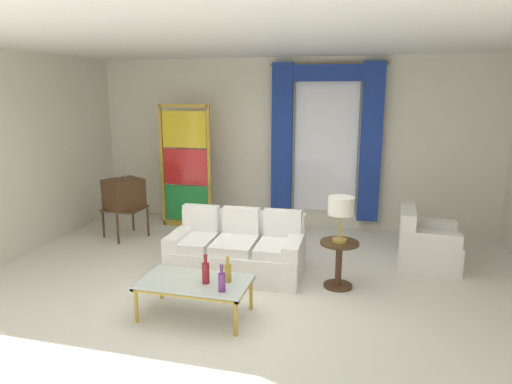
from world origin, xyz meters
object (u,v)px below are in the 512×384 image
round_side_table (339,260)px  table_lamp_brass (341,208)px  couch_white_long (238,250)px  bottle_blue_decanter (222,281)px  coffee_table (195,284)px  bottle_amber_squat (206,271)px  bottle_crystal_tall (228,272)px  stained_glass_divider (185,169)px  vintage_tv (124,195)px  armchair_white (425,245)px  peacock_figurine (198,222)px

round_side_table → table_lamp_brass: size_ratio=1.04×
couch_white_long → bottle_blue_decanter: (0.28, -1.49, 0.22)m
coffee_table → bottle_amber_squat: bearing=-10.3°
coffee_table → bottle_crystal_tall: 0.39m
coffee_table → table_lamp_brass: (1.45, 1.16, 0.65)m
stained_glass_divider → table_lamp_brass: 3.49m
vintage_tv → round_side_table: vintage_tv is taller
bottle_crystal_tall → coffee_table: bearing=-169.0°
armchair_white → couch_white_long: bearing=-159.7°
coffee_table → round_side_table: round_side_table is taller
vintage_tv → stained_glass_divider: size_ratio=0.61×
couch_white_long → vintage_tv: 2.52m
stained_glass_divider → peacock_figurine: 1.01m
bottle_amber_squat → round_side_table: (1.31, 1.19, -0.19)m
bottle_blue_decanter → bottle_amber_squat: (-0.23, 0.14, 0.02)m
table_lamp_brass → peacock_figurine: bearing=148.1°
vintage_tv → peacock_figurine: (1.14, 0.42, -0.51)m
coffee_table → bottle_crystal_tall: (0.36, 0.07, 0.15)m
bottle_amber_squat → stained_glass_divider: stained_glass_divider is taller
coffee_table → armchair_white: bearing=41.0°
armchair_white → round_side_table: armchair_white is taller
round_side_table → bottle_crystal_tall: bearing=-135.1°
vintage_tv → table_lamp_brass: size_ratio=2.36×
couch_white_long → bottle_crystal_tall: couch_white_long is taller
vintage_tv → stained_glass_divider: stained_glass_divider is taller
coffee_table → table_lamp_brass: size_ratio=2.08×
vintage_tv → round_side_table: 3.83m
bottle_blue_decanter → stained_glass_divider: size_ratio=0.13×
bottle_crystal_tall → peacock_figurine: bearing=117.9°
armchair_white → bottle_crystal_tall: bearing=-135.6°
couch_white_long → bottle_amber_squat: 1.36m
vintage_tv → stained_glass_divider: (0.76, 0.83, 0.33)m
couch_white_long → bottle_amber_squat: (0.05, -1.34, 0.24)m
bottle_amber_squat → peacock_figurine: bearing=113.4°
table_lamp_brass → armchair_white: bearing=43.8°
bottle_amber_squat → table_lamp_brass: table_lamp_brass is taller
bottle_crystal_tall → bottle_amber_squat: 0.24m
bottle_crystal_tall → stained_glass_divider: bearing=120.3°
vintage_tv → round_side_table: (3.64, -1.13, -0.37)m
bottle_amber_squat → stained_glass_divider: bearing=116.5°
vintage_tv → bottle_amber_squat: bearing=-44.9°
coffee_table → bottle_crystal_tall: bearing=11.0°
bottle_blue_decanter → stained_glass_divider: stained_glass_divider is taller
coffee_table → armchair_white: size_ratio=1.38×
vintage_tv → round_side_table: size_ratio=2.26×
vintage_tv → table_lamp_brass: 3.82m
bottle_crystal_tall → peacock_figurine: size_ratio=0.48×
round_side_table → table_lamp_brass: bearing=14.0°
coffee_table → stained_glass_divider: stained_glass_divider is taller
table_lamp_brass → bottle_crystal_tall: bearing=-135.1°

